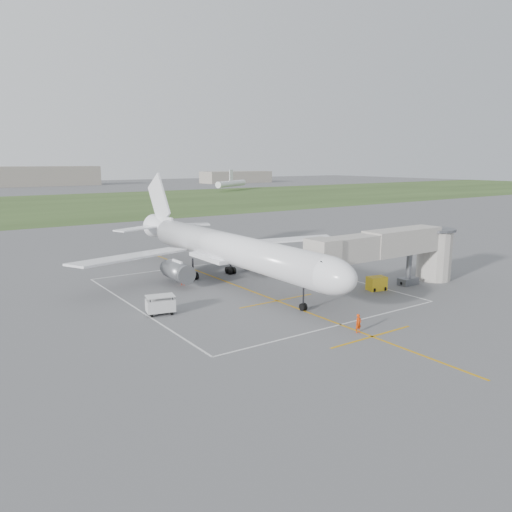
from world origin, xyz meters
TOP-DOWN VIEW (x-y plane):
  - ground at (0.00, 0.00)m, footprint 700.00×700.00m
  - grass_strip at (0.00, 130.00)m, footprint 700.00×120.00m
  - apron_markings at (0.00, -5.82)m, footprint 28.20×60.00m
  - airliner at (-0.00, 0.75)m, footprint 38.93×46.75m
  - jet_bridge at (15.72, -13.50)m, footprint 23.40×5.00m
  - gpu_unit at (12.69, -13.07)m, footprint 2.46×1.96m
  - baggage_cart at (-12.72, -7.23)m, footprint 3.13×2.28m
  - ramp_worker_nose at (-0.25, -22.53)m, footprint 0.66×0.45m
  - ramp_worker_wing at (-5.40, 2.48)m, footprint 1.02×1.06m
  - distant_aircraft at (20.20, 172.92)m, footprint 198.19×30.31m

SIDE VIEW (x-z plane):
  - ground at x=0.00m, z-range 0.00..0.00m
  - apron_markings at x=0.00m, z-range 0.00..0.01m
  - grass_strip at x=0.00m, z-range 0.00..0.02m
  - gpu_unit at x=12.69m, z-range -0.01..1.64m
  - ramp_worker_wing at x=-5.40m, z-range 0.00..1.73m
  - ramp_worker_nose at x=-0.25m, z-range 0.00..1.73m
  - baggage_cart at x=-12.72m, z-range 0.02..1.99m
  - distant_aircraft at x=20.20m, z-range -0.84..8.01m
  - airliner at x=0.00m, z-range -2.37..11.15m
  - jet_bridge at x=15.72m, z-range 1.14..8.34m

